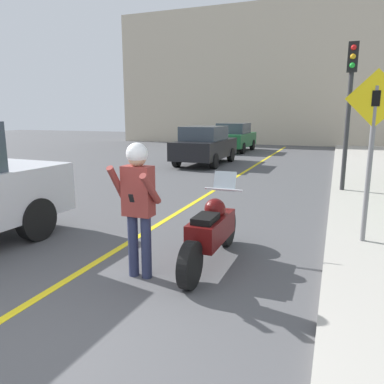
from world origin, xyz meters
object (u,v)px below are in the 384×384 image
object	(u,v)px
person_biker	(138,195)
crossing_sign	(372,141)
parked_car_black	(205,145)
traffic_light	(350,90)
motorcycle	(212,231)
parked_car_green	(234,137)

from	to	relation	value
person_biker	crossing_sign	bearing A→B (deg)	39.33
parked_car_black	crossing_sign	bearing A→B (deg)	-56.83
crossing_sign	parked_car_black	world-z (taller)	crossing_sign
crossing_sign	traffic_light	world-z (taller)	traffic_light
traffic_light	parked_car_black	world-z (taller)	traffic_light
motorcycle	parked_car_green	world-z (taller)	parked_car_green
traffic_light	crossing_sign	bearing A→B (deg)	-86.39
motorcycle	traffic_light	world-z (taller)	traffic_light
crossing_sign	parked_car_green	distance (m)	16.64
crossing_sign	parked_car_green	size ratio (longest dim) A/B	0.66
crossing_sign	traffic_light	size ratio (longest dim) A/B	0.71
motorcycle	person_biker	size ratio (longest dim) A/B	1.28
person_biker	traffic_light	distance (m)	7.59
motorcycle	person_biker	world-z (taller)	person_biker
parked_car_black	parked_car_green	distance (m)	6.28
traffic_light	parked_car_green	distance (m)	12.55
motorcycle	crossing_sign	distance (m)	2.96
parked_car_black	person_biker	bearing A→B (deg)	-75.17
person_biker	parked_car_black	xyz separation A→B (m)	(-3.05, 11.50, -0.29)
motorcycle	parked_car_black	xyz separation A→B (m)	(-3.81, 10.70, 0.35)
traffic_light	parked_car_black	size ratio (longest dim) A/B	0.94
person_biker	crossing_sign	size ratio (longest dim) A/B	0.66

